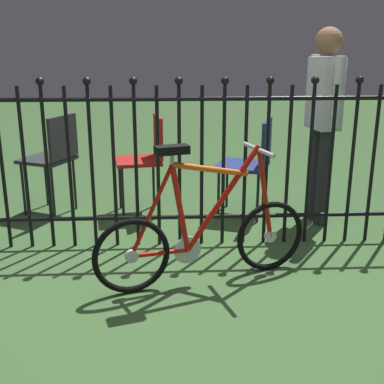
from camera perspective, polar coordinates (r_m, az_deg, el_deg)
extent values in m
plane|color=#3B5F31|center=(3.29, -1.06, -10.21)|extent=(20.00, 20.00, 0.00)
cylinder|color=black|center=(3.87, -20.76, 2.34)|extent=(0.03, 0.03, 1.20)
cylinder|color=black|center=(3.82, -18.47, 2.40)|extent=(0.03, 0.03, 1.20)
cylinder|color=black|center=(3.78, -16.13, 2.46)|extent=(0.03, 0.03, 1.20)
sphere|color=black|center=(3.68, -16.94, 11.96)|extent=(0.06, 0.06, 0.06)
cylinder|color=black|center=(3.75, -13.74, 2.52)|extent=(0.03, 0.03, 1.20)
cylinder|color=black|center=(3.72, -11.32, 2.58)|extent=(0.03, 0.03, 1.20)
sphere|color=black|center=(3.62, -11.90, 12.24)|extent=(0.06, 0.06, 0.06)
cylinder|color=black|center=(3.70, -8.86, 2.63)|extent=(0.03, 0.03, 1.20)
cylinder|color=black|center=(3.69, -6.38, 2.67)|extent=(0.03, 0.03, 1.20)
sphere|color=black|center=(3.59, -6.71, 12.44)|extent=(0.06, 0.06, 0.06)
cylinder|color=black|center=(3.68, -3.88, 2.71)|extent=(0.03, 0.03, 1.20)
cylinder|color=black|center=(3.68, -1.38, 2.75)|extent=(0.03, 0.03, 1.20)
sphere|color=black|center=(3.58, -1.45, 12.54)|extent=(0.06, 0.06, 0.06)
cylinder|color=black|center=(3.69, 1.11, 2.78)|extent=(0.03, 0.03, 1.20)
cylinder|color=black|center=(3.70, 3.59, 2.81)|extent=(0.03, 0.03, 1.20)
sphere|color=black|center=(3.60, 3.78, 12.54)|extent=(0.06, 0.06, 0.06)
cylinder|color=black|center=(3.72, 6.05, 2.83)|extent=(0.03, 0.03, 1.20)
cylinder|color=black|center=(3.75, 8.47, 2.84)|extent=(0.03, 0.03, 1.20)
sphere|color=black|center=(3.65, 8.91, 12.44)|extent=(0.06, 0.06, 0.06)
cylinder|color=black|center=(3.79, 10.86, 2.85)|extent=(0.03, 0.03, 1.20)
cylinder|color=black|center=(3.83, 13.20, 2.86)|extent=(0.03, 0.03, 1.20)
sphere|color=black|center=(3.73, 13.85, 12.25)|extent=(0.06, 0.06, 0.06)
cylinder|color=black|center=(3.88, 15.48, 2.86)|extent=(0.03, 0.03, 1.20)
cylinder|color=black|center=(3.93, 17.71, 2.85)|extent=(0.03, 0.03, 1.20)
sphere|color=black|center=(3.83, 18.56, 11.99)|extent=(0.06, 0.06, 0.06)
cylinder|color=black|center=(3.99, 19.87, 2.84)|extent=(0.03, 0.03, 1.20)
cylinder|color=black|center=(3.79, -1.40, -2.86)|extent=(3.84, 0.03, 0.03)
cylinder|color=black|center=(3.59, -1.50, 10.55)|extent=(3.84, 0.03, 0.03)
torus|color=black|center=(3.09, -6.89, -7.26)|extent=(0.47, 0.18, 0.48)
cylinder|color=silver|center=(3.09, -6.89, -7.26)|extent=(0.09, 0.05, 0.08)
torus|color=black|center=(3.40, 8.90, -4.99)|extent=(0.47, 0.18, 0.48)
cylinder|color=silver|center=(3.40, 8.90, -4.99)|extent=(0.09, 0.05, 0.08)
cylinder|color=red|center=(3.15, 3.54, -0.73)|extent=(0.49, 0.18, 0.65)
cylinder|color=#EA5914|center=(3.07, 2.13, 2.60)|extent=(0.49, 0.18, 0.14)
cylinder|color=red|center=(3.07, -1.37, -1.90)|extent=(0.14, 0.07, 0.57)
cylinder|color=red|center=(3.13, -3.66, -6.94)|extent=(0.35, 0.13, 0.04)
cylinder|color=red|center=(3.01, -4.62, -2.17)|extent=(0.28, 0.11, 0.56)
cylinder|color=red|center=(3.27, 8.27, -0.09)|extent=(0.15, 0.07, 0.63)
cylinder|color=silver|center=(3.17, 7.59, 4.99)|extent=(0.03, 0.03, 0.02)
cylinder|color=silver|center=(3.17, 7.58, 4.82)|extent=(0.14, 0.39, 0.03)
cylinder|color=silver|center=(2.96, -2.28, 3.79)|extent=(0.03, 0.03, 0.07)
cube|color=black|center=(2.95, -2.30, 4.83)|extent=(0.22, 0.14, 0.05)
cylinder|color=silver|center=(3.18, -0.52, -6.60)|extent=(0.18, 0.06, 0.18)
cylinder|color=black|center=(4.34, -7.88, -0.21)|extent=(0.02, 0.02, 0.46)
cylinder|color=black|center=(4.64, -8.19, 0.89)|extent=(0.02, 0.02, 0.46)
cylinder|color=black|center=(4.37, -3.83, 0.04)|extent=(0.02, 0.02, 0.46)
cylinder|color=black|center=(4.67, -4.40, 1.12)|extent=(0.02, 0.02, 0.46)
cube|color=#A51E19|center=(4.44, -6.18, 3.54)|extent=(0.45, 0.45, 0.03)
cube|color=#A51E19|center=(4.41, -3.87, 6.31)|extent=(0.09, 0.37, 0.37)
cylinder|color=black|center=(4.33, 3.03, -0.32)|extent=(0.02, 0.02, 0.43)
cylinder|color=black|center=(4.65, 4.00, 0.88)|extent=(0.02, 0.02, 0.43)
cylinder|color=black|center=(4.27, 7.48, -0.69)|extent=(0.02, 0.02, 0.43)
cylinder|color=black|center=(4.59, 8.14, 0.55)|extent=(0.02, 0.02, 0.43)
cube|color=navy|center=(4.40, 5.75, 3.02)|extent=(0.54, 0.54, 0.03)
cube|color=navy|center=(4.32, 8.48, 5.62)|extent=(0.16, 0.39, 0.38)
cylinder|color=black|center=(4.65, -18.65, 0.26)|extent=(0.02, 0.02, 0.47)
cylinder|color=black|center=(4.88, -16.27, 1.25)|extent=(0.02, 0.02, 0.47)
cylinder|color=black|center=(4.45, -15.55, -0.18)|extent=(0.02, 0.02, 0.47)
cylinder|color=black|center=(4.69, -13.23, 0.88)|extent=(0.02, 0.02, 0.47)
cube|color=#2D2D33|center=(4.60, -16.18, 3.58)|extent=(0.52, 0.52, 0.03)
cube|color=#2D2D33|center=(4.45, -14.48, 6.05)|extent=(0.19, 0.35, 0.37)
cylinder|color=#2D2D33|center=(4.29, 14.72, 1.51)|extent=(0.11, 0.11, 0.80)
cylinder|color=#2D2D33|center=(4.42, 13.72, 2.05)|extent=(0.11, 0.11, 0.80)
cube|color=silver|center=(4.23, 14.89, 10.78)|extent=(0.24, 0.33, 0.57)
cylinder|color=silver|center=(4.06, 16.31, 10.83)|extent=(0.08, 0.08, 0.54)
cylinder|color=silver|center=(4.40, 13.64, 11.46)|extent=(0.08, 0.08, 0.54)
sphere|color=#8C6647|center=(4.21, 15.32, 16.24)|extent=(0.22, 0.22, 0.22)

